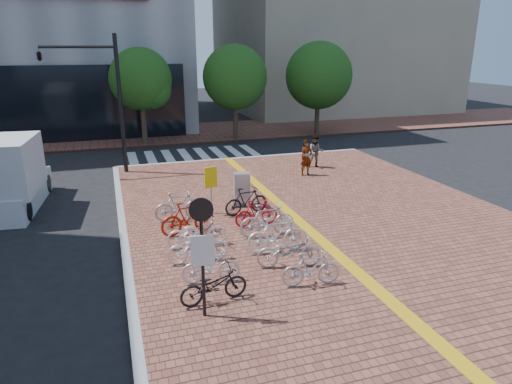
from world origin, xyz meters
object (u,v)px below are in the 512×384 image
object	(u,v)px
bike_6	(311,269)
pedestrian_a	(306,158)
utility_box	(242,189)
traffic_light_pole	(84,79)
bike_9	(267,220)
bike_11	(246,201)
box_truck	(7,175)
bike_1	(211,266)
bike_7	(289,251)
bike_8	(277,235)
notice_sign	(202,244)
bike_5	(179,206)
bike_3	(197,232)
bike_4	(188,218)
yellow_sign	(211,182)
bike_10	(257,213)
pedestrian_b	(316,152)
bike_0	(214,285)
bike_2	(198,247)

from	to	relation	value
bike_6	pedestrian_a	xyz separation A→B (m)	(4.26, 9.90, 0.39)
utility_box	traffic_light_pole	xyz separation A→B (m)	(-5.56, 6.69, 3.84)
bike_9	traffic_light_pole	size ratio (longest dim) A/B	0.28
bike_11	box_truck	world-z (taller)	box_truck
bike_1	bike_7	bearing A→B (deg)	-78.06
bike_6	bike_8	xyz separation A→B (m)	(-0.14, 2.17, 0.09)
utility_box	notice_sign	bearing A→B (deg)	-112.66
bike_5	utility_box	distance (m)	2.70
bike_5	bike_3	bearing A→B (deg)	-178.91
bike_7	bike_8	xyz separation A→B (m)	(0.01, 1.02, 0.08)
bike_4	utility_box	xyz separation A→B (m)	(2.48, 2.17, 0.10)
bike_9	box_truck	distance (m)	10.49
bike_6	yellow_sign	world-z (taller)	yellow_sign
bike_1	traffic_light_pole	distance (m)	13.32
bike_7	bike_6	bearing A→B (deg)	-160.82
bike_9	box_truck	xyz separation A→B (m)	(-8.53, 6.08, 0.66)
bike_3	bike_10	distance (m)	2.54
bike_4	bike_10	distance (m)	2.36
bike_5	pedestrian_b	size ratio (longest dim) A/B	1.06
bike_0	traffic_light_pole	distance (m)	14.19
pedestrian_b	utility_box	xyz separation A→B (m)	(-5.24, -4.53, -0.17)
bike_2	bike_5	bearing A→B (deg)	0.84
bike_3	bike_10	world-z (taller)	bike_3
bike_5	box_truck	world-z (taller)	box_truck
bike_9	pedestrian_a	xyz separation A→B (m)	(4.26, 6.48, 0.31)
bike_7	pedestrian_b	size ratio (longest dim) A/B	1.10
bike_1	bike_8	distance (m)	2.59
bike_8	pedestrian_a	world-z (taller)	pedestrian_a
bike_8	bike_2	bearing A→B (deg)	90.70
yellow_sign	notice_sign	world-z (taller)	notice_sign
bike_9	pedestrian_a	distance (m)	7.76
bike_1	bike_4	distance (m)	3.47
bike_2	pedestrian_b	distance (m)	11.82
bike_1	yellow_sign	size ratio (longest dim) A/B	0.87
bike_3	bike_4	world-z (taller)	bike_4
bike_6	bike_3	bearing A→B (deg)	42.61
bike_0	bike_6	size ratio (longest dim) A/B	1.08
bike_1	notice_sign	xyz separation A→B (m)	(-0.49, -1.51, 1.35)
pedestrian_b	bike_5	bearing A→B (deg)	-125.81
bike_2	bike_10	xyz separation A→B (m)	(2.46, 2.15, 0.00)
bike_3	pedestrian_a	bearing A→B (deg)	-44.48
bike_5	utility_box	xyz separation A→B (m)	(2.57, 0.80, 0.13)
pedestrian_a	utility_box	bearing A→B (deg)	-152.26
utility_box	yellow_sign	size ratio (longest dim) A/B	0.74
bike_0	bike_2	world-z (taller)	bike_2
traffic_light_pole	pedestrian_a	bearing A→B (deg)	-19.07
bike_2	bike_11	xyz separation A→B (m)	(2.46, 3.36, 0.05)
bike_3	bike_6	size ratio (longest dim) A/B	1.19
bike_2	bike_4	size ratio (longest dim) A/B	0.95
bike_0	bike_3	distance (m)	3.30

